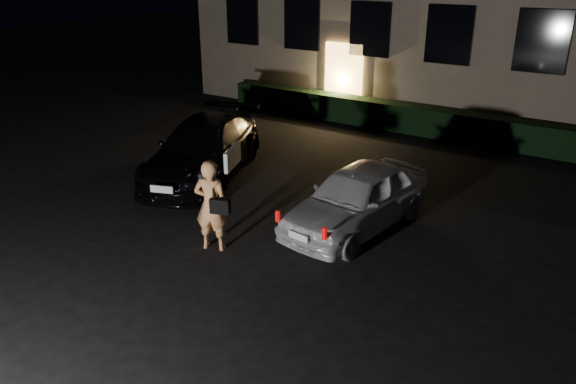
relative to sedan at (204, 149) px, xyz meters
The scene contains 5 objects.
ground 5.33m from the sedan, 47.45° to the right, with size 80.00×80.00×0.00m, color black.
hedge 7.51m from the sedan, 61.56° to the left, with size 15.00×0.70×0.85m, color black.
sedan is the anchor object (origin of this frame).
hatch 4.58m from the sedan, ahead, with size 1.95×3.93×1.29m.
man 3.96m from the sedan, 45.88° to the right, with size 0.82×0.62×1.77m.
Camera 1 is at (5.61, -5.98, 5.06)m, focal length 35.00 mm.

